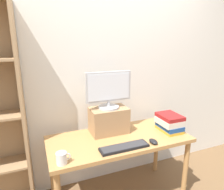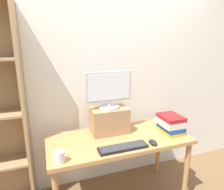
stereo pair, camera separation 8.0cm
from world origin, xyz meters
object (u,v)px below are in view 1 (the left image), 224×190
object	(u,v)px
desk	(119,145)
keyboard	(124,147)
coffee_mug	(62,158)
computer_monitor	(109,90)
book_stack	(169,123)
riser_box	(109,120)
computer_mouse	(153,141)

from	to	relation	value
desk	keyboard	xyz separation A→B (m)	(-0.04, -0.21, 0.09)
coffee_mug	desk	bearing A→B (deg)	21.89
computer_monitor	book_stack	bearing A→B (deg)	-19.27
riser_box	coffee_mug	xyz separation A→B (m)	(-0.53, -0.38, -0.08)
keyboard	riser_box	bearing A→B (deg)	91.07
book_stack	computer_mouse	bearing A→B (deg)	-151.29
desk	coffee_mug	xyz separation A→B (m)	(-0.58, -0.23, 0.13)
computer_monitor	computer_mouse	distance (m)	0.65
riser_box	computer_monitor	bearing A→B (deg)	-90.00
computer_mouse	book_stack	size ratio (longest dim) A/B	0.40
computer_monitor	riser_box	bearing A→B (deg)	90.00
computer_mouse	coffee_mug	bearing A→B (deg)	-179.49
riser_box	coffee_mug	world-z (taller)	riser_box
computer_mouse	coffee_mug	xyz separation A→B (m)	(-0.83, -0.01, 0.03)
desk	book_stack	xyz separation A→B (m)	(0.55, -0.06, 0.17)
desk	computer_monitor	size ratio (longest dim) A/B	2.98
computer_monitor	coffee_mug	bearing A→B (deg)	-144.35
keyboard	coffee_mug	size ratio (longest dim) A/B	3.93
riser_box	computer_mouse	world-z (taller)	riser_box
keyboard	coffee_mug	distance (m)	0.54
riser_box	coffee_mug	bearing A→B (deg)	-144.25
coffee_mug	keyboard	bearing A→B (deg)	2.50
book_stack	coffee_mug	bearing A→B (deg)	-171.29
desk	computer_mouse	world-z (taller)	computer_mouse
coffee_mug	computer_monitor	bearing A→B (deg)	35.65
riser_box	computer_monitor	size ratio (longest dim) A/B	0.81
desk	riser_box	bearing A→B (deg)	108.37
desk	computer_mouse	size ratio (longest dim) A/B	13.20
computer_monitor	book_stack	size ratio (longest dim) A/B	1.77
riser_box	keyboard	size ratio (longest dim) A/B	0.85
desk	keyboard	world-z (taller)	keyboard
keyboard	coffee_mug	xyz separation A→B (m)	(-0.54, -0.02, 0.03)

